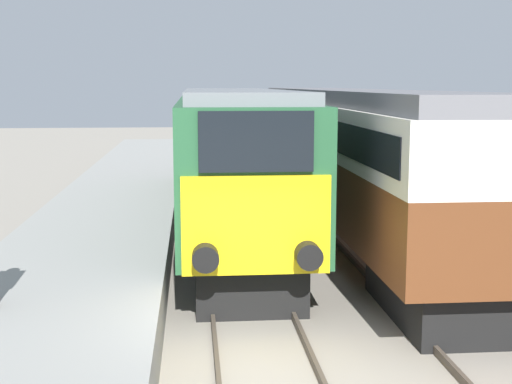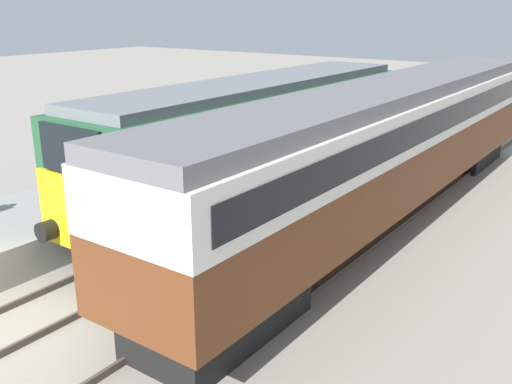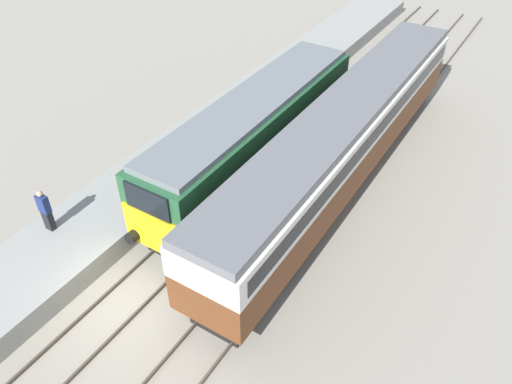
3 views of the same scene
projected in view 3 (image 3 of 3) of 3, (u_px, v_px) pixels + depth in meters
The scene contains 7 objects.
ground_plane at pixel (123, 303), 17.17m from camera, with size 120.00×120.00×0.00m, color gray.
platform_left at pixel (190, 152), 23.53m from camera, with size 3.50×50.00×0.91m.
rails_near_track at pixel (209, 219), 20.43m from camera, with size 1.51×60.00×0.14m.
rails_far_track at pixel (281, 251), 19.02m from camera, with size 1.50×60.00×0.14m.
locomotive at pixel (254, 136), 21.35m from camera, with size 2.70×13.57×4.01m.
passenger_carriage at pixel (344, 136), 20.96m from camera, with size 2.75×19.99×4.00m.
person_on_platform at pixel (45, 210), 18.21m from camera, with size 0.44×0.26×1.79m.
Camera 3 is at (9.70, -6.88, 13.75)m, focal length 35.00 mm.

